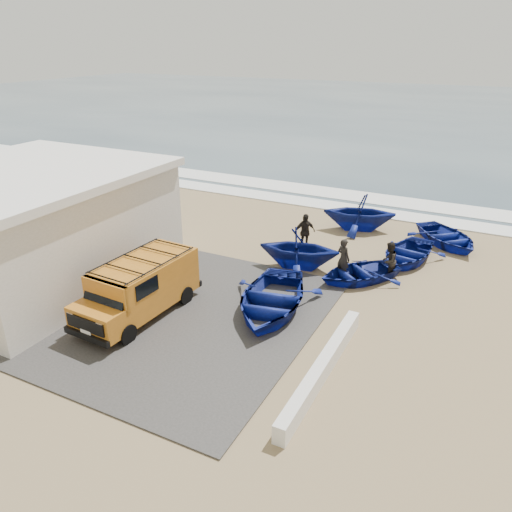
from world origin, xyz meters
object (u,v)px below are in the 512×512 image
at_px(boat_near_left, 271,299).
at_px(boat_mid_right, 407,253).
at_px(fisherman_front, 343,258).
at_px(boat_far_left, 359,212).
at_px(boat_mid_left, 299,248).
at_px(building, 28,225).
at_px(van, 140,286).
at_px(parapet, 323,368).
at_px(boat_near_right, 359,272).
at_px(fisherman_middle, 389,261).
at_px(boat_far_right, 447,237).
at_px(fisherman_back, 305,232).

xyz_separation_m(boat_near_left, boat_mid_right, (3.36, 6.48, -0.09)).
bearing_deg(fisherman_front, boat_far_left, -54.73).
bearing_deg(boat_mid_right, boat_mid_left, -135.23).
xyz_separation_m(building, van, (5.75, -0.53, -1.08)).
bearing_deg(parapet, boat_near_right, 97.32).
distance_m(boat_near_left, fisherman_middle, 5.41).
relative_size(boat_far_left, fisherman_front, 2.12).
distance_m(boat_far_right, fisherman_middle, 5.05).
height_order(boat_mid_left, fisherman_back, boat_mid_left).
relative_size(boat_mid_right, fisherman_back, 2.16).
distance_m(fisherman_front, fisherman_middle, 1.79).
relative_size(boat_mid_left, boat_mid_right, 0.90).
height_order(boat_near_right, fisherman_middle, fisherman_middle).
relative_size(building, parapet, 1.57).
relative_size(boat_mid_right, boat_far_left, 1.05).
xyz_separation_m(boat_mid_left, fisherman_back, (-0.51, 1.90, -0.02)).
bearing_deg(boat_mid_right, boat_far_left, 145.97).
bearing_deg(boat_mid_left, boat_near_right, -102.91).
bearing_deg(fisherman_front, building, 51.43).
relative_size(boat_near_right, fisherman_middle, 2.21).
height_order(boat_far_left, fisherman_middle, boat_far_left).
height_order(building, boat_far_right, building).
height_order(boat_mid_left, boat_far_left, boat_far_left).
distance_m(building, parapet, 12.68).
xyz_separation_m(fisherman_front, fisherman_middle, (1.63, 0.74, -0.06)).
bearing_deg(boat_near_right, boat_far_right, 105.25).
height_order(building, fisherman_middle, building).
relative_size(building, boat_far_right, 2.53).
bearing_deg(building, boat_near_right, 24.82).
xyz_separation_m(boat_near_right, fisherman_front, (-0.65, -0.01, 0.47)).
xyz_separation_m(parapet, boat_near_right, (-0.82, 6.40, 0.08)).
xyz_separation_m(boat_near_left, boat_far_left, (0.42, 9.35, 0.45)).
bearing_deg(boat_near_left, fisherman_middle, 44.33).
bearing_deg(van, fisherman_front, 51.38).
xyz_separation_m(boat_mid_right, boat_far_right, (1.26, 2.76, 0.00)).
bearing_deg(fisherman_front, boat_far_right, -94.98).
xyz_separation_m(parapet, boat_far_left, (-2.45, 12.01, 0.65)).
bearing_deg(boat_mid_right, parapet, -82.86).
height_order(boat_near_right, boat_far_left, boat_far_left).
bearing_deg(building, van, -5.24).
distance_m(boat_near_left, boat_mid_left, 3.87).
bearing_deg(parapet, boat_near_left, 137.23).
xyz_separation_m(building, boat_far_right, (14.25, 10.90, -1.78)).
bearing_deg(parapet, fisherman_front, 103.00).
xyz_separation_m(boat_mid_right, fisherman_front, (-1.97, -2.75, 0.44)).
distance_m(parapet, boat_near_right, 6.45).
relative_size(building, boat_mid_left, 2.84).
xyz_separation_m(van, boat_mid_left, (3.36, 5.99, -0.21)).
bearing_deg(fisherman_back, fisherman_middle, -62.49).
distance_m(van, boat_mid_left, 6.87).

